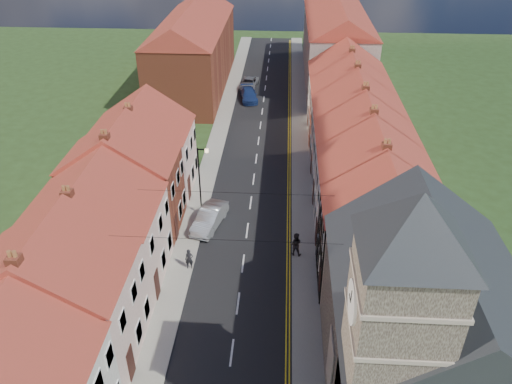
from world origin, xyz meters
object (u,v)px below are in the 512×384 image
Objects in this scene: car_mid at (209,218)px; pedestrian_left at (189,259)px; church at (423,323)px; car_far at (249,95)px; pedestrian_right at (296,244)px; car_distant at (249,83)px; lamppost at (200,177)px.

car_mid is 5.33m from pedestrian_left.
church reaches higher than car_far.
pedestrian_right is (7.43, 1.96, 0.16)m from pedestrian_left.
pedestrian_right reaches higher than pedestrian_left.
car_far is 1.03× the size of car_distant.
church is at bearing -51.70° from lamppost.
church is 2.53× the size of lamppost.
car_mid is at bearing 75.67° from pedestrian_left.
car_distant is 35.35m from pedestrian_right.
pedestrian_right is at bearing -32.76° from lamppost.
pedestrian_right reaches higher than car_far.
car_far is at bearing 104.87° from church.
car_far is at bearing 85.66° from lamppost.
church is 13.96m from pedestrian_right.
church is 21.38m from lamppost.
pedestrian_left is 0.83× the size of pedestrian_right.
church is 3.32× the size of car_distant.
car_distant is at bearing 83.21° from car_far.
pedestrian_left is (0.11, -6.81, -2.64)m from lamppost.
pedestrian_left is at bearing -83.09° from car_mid.
pedestrian_right is (5.88, -34.85, 0.42)m from car_distant.
pedestrian_left reaches higher than car_mid.
lamppost reaches higher than car_far.
pedestrian_right reaches higher than car_distant.
car_far is at bearing -79.38° from car_distant.
church is at bearing -69.22° from car_distant.
lamppost is at bearing 83.88° from pedestrian_left.
lamppost is 3.86× the size of pedestrian_left.
lamppost reaches higher than car_mid.
car_mid is 7.54m from pedestrian_right.
church is 9.78× the size of pedestrian_left.
car_mid is at bearing -102.93° from car_far.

